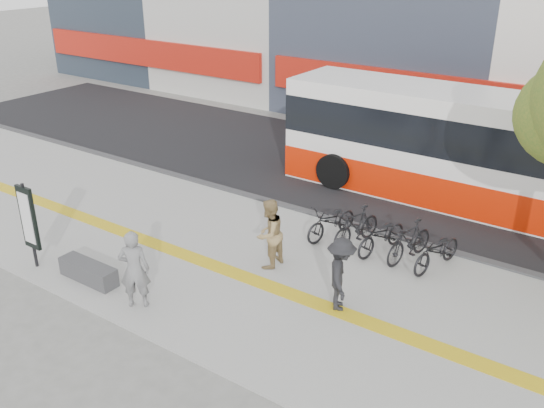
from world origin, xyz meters
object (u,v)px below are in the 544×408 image
Objects in this scene: bench at (88,272)px; bus at (488,156)px; signboard at (28,219)px; pedestrian_tan at (269,234)px; seated_woman at (134,269)px; pedestrian_dark at (341,274)px.

bench is 11.65m from bus.
bus is at bearing 51.68° from signboard.
pedestrian_tan is (3.12, 2.98, 0.65)m from bench.
seated_woman is at bearing -22.82° from pedestrian_tan.
signboard reaches higher than bench.
signboard reaches higher than seated_woman.
pedestrian_dark is at bearing 23.38° from bench.
pedestrian_tan is at bearing 43.70° from bench.
bus reaches higher than pedestrian_tan.
pedestrian_dark is (5.43, 2.35, 0.61)m from bench.
signboard is at bearing -128.32° from bus.
bench is 1.86m from seated_woman.
bus is at bearing 156.16° from pedestrian_tan.
seated_woman is at bearing 93.90° from pedestrian_dark.
signboard is at bearing -31.65° from seated_woman.
pedestrian_tan is 1.05× the size of pedestrian_dark.
bus is at bearing -36.29° from pedestrian_dark.
pedestrian_tan is (-3.19, -6.72, -0.67)m from bus.
pedestrian_tan reaches higher than pedestrian_dark.
bus is at bearing 56.96° from bench.
bus reaches higher than bench.
bench is 5.95m from pedestrian_dark.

